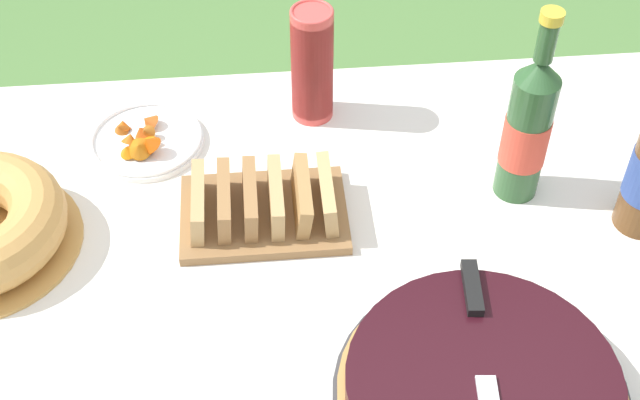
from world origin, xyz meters
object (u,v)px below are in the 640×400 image
at_px(cider_bottle_green, 527,128).
at_px(snack_plate_near, 145,140).
at_px(bread_board, 263,205).
at_px(serving_knife, 482,356).
at_px(berry_tart, 482,390).
at_px(cup_stack, 312,65).

distance_m(cider_bottle_green, snack_plate_near, 0.63).
bearing_deg(bread_board, cider_bottle_green, 3.96).
xyz_separation_m(serving_knife, cider_bottle_green, (0.14, 0.36, 0.07)).
height_order(berry_tart, bread_board, bread_board).
distance_m(serving_knife, cup_stack, 0.60).
bearing_deg(serving_knife, cup_stack, -158.34).
relative_size(berry_tart, snack_plate_near, 1.98).
distance_m(snack_plate_near, bread_board, 0.27).
xyz_separation_m(berry_tart, snack_plate_near, (-0.46, 0.54, -0.02)).
bearing_deg(cup_stack, bread_board, -111.49).
bearing_deg(cider_bottle_green, serving_knife, -111.23).
height_order(berry_tart, cider_bottle_green, cider_bottle_green).
bearing_deg(serving_knife, berry_tart, 0.00).
bearing_deg(snack_plate_near, cup_stack, 11.41).
xyz_separation_m(berry_tart, cider_bottle_green, (0.14, 0.39, 0.10)).
relative_size(cider_bottle_green, snack_plate_near, 1.73).
relative_size(cup_stack, snack_plate_near, 1.10).
relative_size(berry_tart, bread_board, 1.49).
distance_m(serving_knife, cider_bottle_green, 0.39).
bearing_deg(snack_plate_near, bread_board, -44.03).
relative_size(cup_stack, cider_bottle_green, 0.63).
bearing_deg(snack_plate_near, serving_knife, -48.05).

